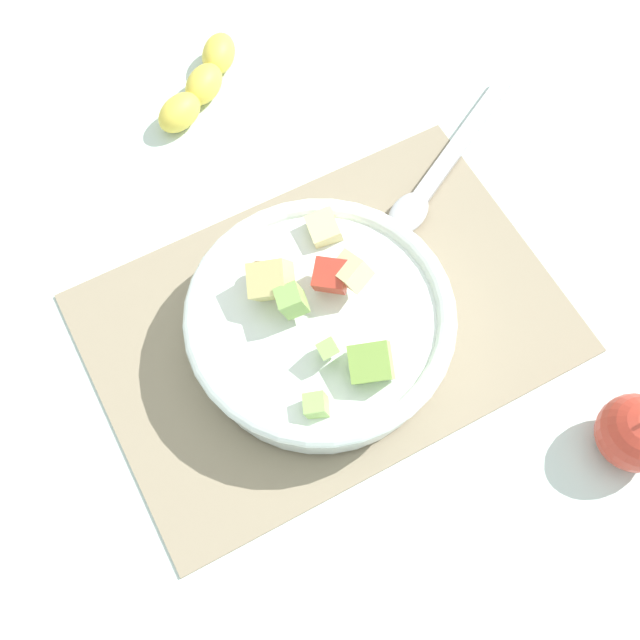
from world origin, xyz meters
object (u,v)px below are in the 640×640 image
at_px(salad_bowl, 320,323).
at_px(banana_whole, 201,83).
at_px(serving_spoon, 434,178).
at_px(whole_apple, 635,433).

bearing_deg(salad_bowl, banana_whole, 85.27).
relative_size(salad_bowl, serving_spoon, 1.12).
height_order(salad_bowl, serving_spoon, salad_bowl).
xyz_separation_m(salad_bowl, whole_apple, (0.20, -0.22, -0.01)).
bearing_deg(banana_whole, serving_spoon, -54.11).
xyz_separation_m(whole_apple, banana_whole, (-0.17, 0.56, -0.02)).
relative_size(serving_spoon, banana_whole, 1.63).
bearing_deg(serving_spoon, salad_bowl, -151.60).
height_order(serving_spoon, whole_apple, whole_apple).
height_order(whole_apple, banana_whole, whole_apple).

